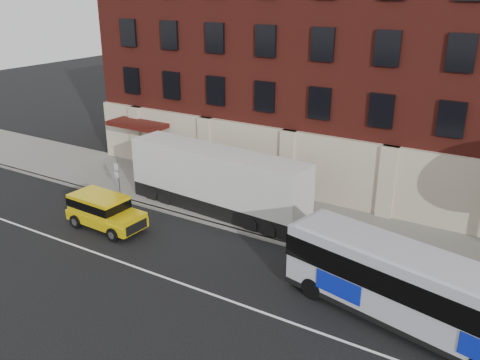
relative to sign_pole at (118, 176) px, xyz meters
The scene contains 9 objects.
ground 10.59m from the sign_pole, 35.87° to the right, with size 120.00×120.00×0.00m, color black.
sidewalk 9.07m from the sign_pole, 18.56° to the left, with size 60.00×6.00×0.15m, color gray.
kerb 8.61m from the sign_pole, ahead, with size 60.00×0.25×0.15m, color gray.
lane_line 10.31m from the sign_pole, 33.60° to the right, with size 60.00×0.12×0.01m, color white.
building 15.03m from the sign_pole, 51.75° to the left, with size 30.00×12.10×15.00m.
sign_pole is the anchor object (origin of this frame).
city_bus 19.04m from the sign_pole, 10.84° to the right, with size 11.39×4.71×3.05m.
yellow_suv 3.98m from the sign_pole, 57.66° to the right, with size 4.67×2.17×1.77m.
shipping_container 6.35m from the sign_pole, 13.25° to the left, with size 11.14×3.02×3.67m.
Camera 1 is at (12.81, -14.59, 12.12)m, focal length 38.52 mm.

